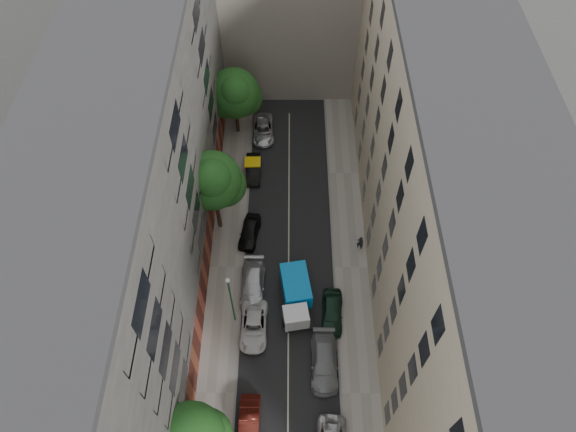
{
  "coord_description": "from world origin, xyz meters",
  "views": [
    {
      "loc": [
        0.05,
        -22.88,
        39.57
      ],
      "look_at": [
        -0.06,
        1.36,
        6.0
      ],
      "focal_mm": 32.0,
      "sensor_mm": 36.0,
      "label": 1
    }
  ],
  "objects_px": {
    "car_left_4": "(249,232)",
    "pedestrian": "(360,243)",
    "car_left_2": "(254,326)",
    "car_right_1": "(324,362)",
    "tarp_truck": "(296,295)",
    "tree_mid": "(213,183)",
    "car_left_6": "(263,129)",
    "lamp_post": "(231,296)",
    "car_left_5": "(253,169)",
    "tree_far": "(235,95)",
    "car_right_2": "(332,312)",
    "car_left_3": "(253,284)",
    "car_left_1": "(249,424)"
  },
  "relations": [
    {
      "from": "pedestrian",
      "to": "car_left_4",
      "type": "bearing_deg",
      "value": 14.02
    },
    {
      "from": "car_left_6",
      "to": "tree_mid",
      "type": "bearing_deg",
      "value": -108.93
    },
    {
      "from": "car_left_6",
      "to": "car_right_2",
      "type": "height_order",
      "value": "car_right_2"
    },
    {
      "from": "car_left_6",
      "to": "car_right_1",
      "type": "relative_size",
      "value": 0.93
    },
    {
      "from": "car_left_6",
      "to": "car_left_5",
      "type": "bearing_deg",
      "value": -101.13
    },
    {
      "from": "car_left_5",
      "to": "pedestrian",
      "type": "bearing_deg",
      "value": -42.91
    },
    {
      "from": "car_left_5",
      "to": "lamp_post",
      "type": "distance_m",
      "value": 16.46
    },
    {
      "from": "tree_mid",
      "to": "lamp_post",
      "type": "relative_size",
      "value": 1.37
    },
    {
      "from": "car_left_2",
      "to": "car_left_3",
      "type": "height_order",
      "value": "car_left_3"
    },
    {
      "from": "tarp_truck",
      "to": "lamp_post",
      "type": "bearing_deg",
      "value": -171.1
    },
    {
      "from": "car_left_4",
      "to": "pedestrian",
      "type": "distance_m",
      "value": 10.09
    },
    {
      "from": "car_right_1",
      "to": "tree_mid",
      "type": "bearing_deg",
      "value": 125.51
    },
    {
      "from": "tarp_truck",
      "to": "car_left_5",
      "type": "height_order",
      "value": "tarp_truck"
    },
    {
      "from": "lamp_post",
      "to": "car_left_4",
      "type": "bearing_deg",
      "value": 84.53
    },
    {
      "from": "car_left_5",
      "to": "car_right_2",
      "type": "bearing_deg",
      "value": -66.36
    },
    {
      "from": "car_left_1",
      "to": "tree_mid",
      "type": "height_order",
      "value": "tree_mid"
    },
    {
      "from": "car_left_4",
      "to": "car_left_3",
      "type": "bearing_deg",
      "value": -75.21
    },
    {
      "from": "car_left_3",
      "to": "car_left_6",
      "type": "bearing_deg",
      "value": 89.53
    },
    {
      "from": "tarp_truck",
      "to": "tree_mid",
      "type": "distance_m",
      "value": 11.59
    },
    {
      "from": "tarp_truck",
      "to": "car_right_2",
      "type": "relative_size",
      "value": 1.33
    },
    {
      "from": "tree_far",
      "to": "car_right_1",
      "type": "bearing_deg",
      "value": -72.22
    },
    {
      "from": "car_right_2",
      "to": "tree_mid",
      "type": "bearing_deg",
      "value": 141.64
    },
    {
      "from": "car_left_1",
      "to": "car_right_1",
      "type": "bearing_deg",
      "value": 39.87
    },
    {
      "from": "car_left_4",
      "to": "car_left_6",
      "type": "bearing_deg",
      "value": 95.55
    },
    {
      "from": "tree_mid",
      "to": "pedestrian",
      "type": "xyz_separation_m",
      "value": [
        12.7,
        -2.26,
        -5.59
      ]
    },
    {
      "from": "car_left_2",
      "to": "lamp_post",
      "type": "distance_m",
      "value": 4.11
    },
    {
      "from": "tarp_truck",
      "to": "car_left_6",
      "type": "relative_size",
      "value": 1.19
    },
    {
      "from": "tarp_truck",
      "to": "car_left_6",
      "type": "distance_m",
      "value": 20.29
    },
    {
      "from": "car_left_5",
      "to": "lamp_post",
      "type": "bearing_deg",
      "value": -94.02
    },
    {
      "from": "car_left_4",
      "to": "tree_far",
      "type": "relative_size",
      "value": 0.51
    },
    {
      "from": "car_left_1",
      "to": "car_right_2",
      "type": "relative_size",
      "value": 0.98
    },
    {
      "from": "car_left_4",
      "to": "lamp_post",
      "type": "xyz_separation_m",
      "value": [
        -0.81,
        -8.42,
        3.68
      ]
    },
    {
      "from": "tree_mid",
      "to": "tree_far",
      "type": "distance_m",
      "value": 12.58
    },
    {
      "from": "car_left_2",
      "to": "car_left_5",
      "type": "relative_size",
      "value": 1.15
    },
    {
      "from": "tree_far",
      "to": "lamp_post",
      "type": "bearing_deg",
      "value": -87.37
    },
    {
      "from": "car_left_6",
      "to": "tree_far",
      "type": "xyz_separation_m",
      "value": [
        -2.61,
        0.2,
        4.53
      ]
    },
    {
      "from": "car_left_2",
      "to": "car_left_4",
      "type": "height_order",
      "value": "car_left_4"
    },
    {
      "from": "car_left_1",
      "to": "car_left_6",
      "type": "distance_m",
      "value": 30.0
    },
    {
      "from": "car_left_4",
      "to": "tree_mid",
      "type": "distance_m",
      "value": 6.55
    },
    {
      "from": "tarp_truck",
      "to": "car_right_2",
      "type": "bearing_deg",
      "value": -31.2
    },
    {
      "from": "car_left_5",
      "to": "car_right_2",
      "type": "height_order",
      "value": "car_right_2"
    },
    {
      "from": "car_left_1",
      "to": "tree_mid",
      "type": "bearing_deg",
      "value": 101.65
    },
    {
      "from": "car_left_4",
      "to": "car_left_6",
      "type": "distance_m",
      "value": 13.22
    },
    {
      "from": "car_left_2",
      "to": "car_right_1",
      "type": "bearing_deg",
      "value": -27.28
    },
    {
      "from": "car_left_2",
      "to": "car_left_3",
      "type": "bearing_deg",
      "value": 94.7
    },
    {
      "from": "tarp_truck",
      "to": "car_left_4",
      "type": "bearing_deg",
      "value": 112.59
    },
    {
      "from": "car_left_2",
      "to": "car_right_2",
      "type": "xyz_separation_m",
      "value": [
        6.4,
        1.2,
        0.08
      ]
    },
    {
      "from": "tarp_truck",
      "to": "pedestrian",
      "type": "xyz_separation_m",
      "value": [
        5.8,
        5.45,
        -0.38
      ]
    },
    {
      "from": "tarp_truck",
      "to": "pedestrian",
      "type": "relative_size",
      "value": 3.38
    },
    {
      "from": "car_left_2",
      "to": "car_right_1",
      "type": "distance_m",
      "value": 6.35
    }
  ]
}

